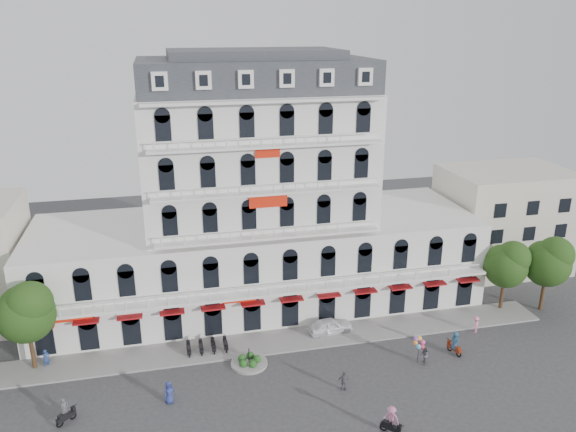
{
  "coord_description": "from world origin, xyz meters",
  "views": [
    {
      "loc": [
        -9.16,
        -35.51,
        28.17
      ],
      "look_at": [
        1.4,
        10.0,
        11.99
      ],
      "focal_mm": 35.0,
      "sensor_mm": 36.0,
      "label": 1
    }
  ],
  "objects_px": {
    "parked_car": "(330,326)",
    "balloon_vendor": "(422,351)",
    "rider_east": "(455,343)",
    "rider_west": "(65,412)",
    "rider_center": "(391,419)"
  },
  "relations": [
    {
      "from": "balloon_vendor",
      "to": "rider_east",
      "type": "bearing_deg",
      "value": 11.99
    },
    {
      "from": "rider_west",
      "to": "balloon_vendor",
      "type": "xyz_separation_m",
      "value": [
        29.06,
        1.12,
        0.31
      ]
    },
    {
      "from": "rider_center",
      "to": "balloon_vendor",
      "type": "height_order",
      "value": "balloon_vendor"
    },
    {
      "from": "rider_west",
      "to": "rider_center",
      "type": "height_order",
      "value": "rider_center"
    },
    {
      "from": "parked_car",
      "to": "balloon_vendor",
      "type": "xyz_separation_m",
      "value": [
        6.22,
        -6.73,
        0.53
      ]
    },
    {
      "from": "rider_east",
      "to": "rider_center",
      "type": "height_order",
      "value": "rider_center"
    },
    {
      "from": "rider_east",
      "to": "balloon_vendor",
      "type": "bearing_deg",
      "value": 85.34
    },
    {
      "from": "rider_center",
      "to": "balloon_vendor",
      "type": "distance_m",
      "value": 9.75
    },
    {
      "from": "rider_west",
      "to": "parked_car",
      "type": "bearing_deg",
      "value": -22.58
    },
    {
      "from": "rider_west",
      "to": "rider_east",
      "type": "relative_size",
      "value": 0.96
    },
    {
      "from": "rider_east",
      "to": "parked_car",
      "type": "bearing_deg",
      "value": 41.87
    },
    {
      "from": "parked_car",
      "to": "balloon_vendor",
      "type": "bearing_deg",
      "value": -143.79
    },
    {
      "from": "parked_car",
      "to": "rider_west",
      "type": "bearing_deg",
      "value": 102.43
    },
    {
      "from": "parked_car",
      "to": "rider_center",
      "type": "relative_size",
      "value": 1.86
    },
    {
      "from": "rider_west",
      "to": "rider_center",
      "type": "xyz_separation_m",
      "value": [
        22.97,
        -6.5,
        0.29
      ]
    }
  ]
}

